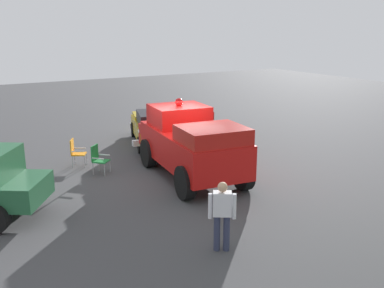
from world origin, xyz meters
The scene contains 8 objects.
ground_plane centered at (0.00, 0.00, 0.00)m, with size 60.00×60.00×0.00m, color #424244.
vintage_fire_truck centered at (-0.25, -0.32, 1.20)m, with size 6.16×2.93×2.59m.
classic_hot_rod centered at (4.37, -1.26, 0.75)m, with size 4.72×3.08×1.46m.
lawn_chair_near_truck centered at (4.92, -4.41, 0.59)m, with size 0.64×0.64×1.02m.
lawn_chair_by_car centered at (2.82, 2.78, 0.59)m, with size 0.66×0.66×1.02m.
lawn_chair_spare centered at (1.57, 2.35, 0.59)m, with size 0.69×0.69×1.02m.
spectator_seated centered at (4.87, -4.29, 0.70)m, with size 0.55×0.63×1.29m.
spectator_standing centered at (-5.28, 1.72, 0.96)m, with size 0.44×0.59×1.68m.
Camera 1 is at (-12.93, 7.01, 5.03)m, focal length 41.18 mm.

